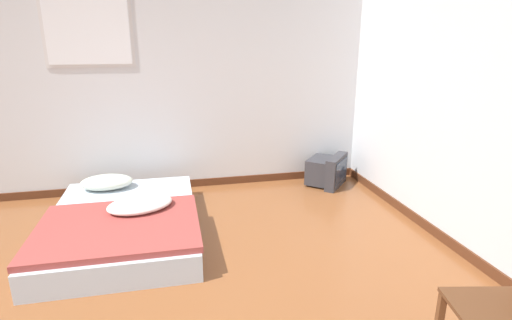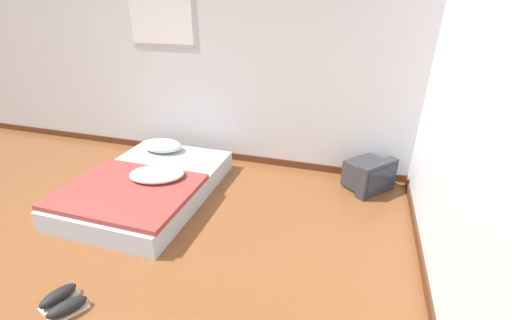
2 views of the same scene
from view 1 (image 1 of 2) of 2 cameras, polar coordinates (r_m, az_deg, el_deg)
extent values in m
cube|color=silver|center=(4.67, -20.83, 10.85)|extent=(8.26, 0.06, 2.60)
cube|color=#562D19|center=(4.90, -19.37, -3.91)|extent=(8.26, 0.02, 0.09)
cube|color=silver|center=(4.63, -22.95, 17.19)|extent=(0.89, 0.01, 0.83)
cube|color=white|center=(4.62, -22.96, 17.19)|extent=(0.82, 0.01, 0.76)
cube|color=#562D19|center=(3.47, 32.11, -14.52)|extent=(0.02, 7.51, 0.09)
cube|color=silver|center=(3.83, -18.32, -8.68)|extent=(1.28, 1.80, 0.22)
ellipsoid|color=silver|center=(4.41, -20.56, -2.98)|extent=(0.52, 0.34, 0.14)
cube|color=#993D38|center=(3.47, -19.05, -9.03)|extent=(1.29, 1.05, 0.05)
ellipsoid|color=silver|center=(3.69, -16.23, -6.07)|extent=(0.66, 0.54, 0.11)
cube|color=#333338|center=(4.94, 9.27, -1.43)|extent=(0.48, 0.49, 0.30)
cube|color=#333338|center=(4.88, 11.39, -1.59)|extent=(0.42, 0.46, 0.37)
cube|color=#283342|center=(4.86, 12.07, -1.59)|extent=(0.28, 0.32, 0.27)
cube|color=#55311A|center=(2.40, 32.05, -18.40)|extent=(0.54, 0.54, 0.02)
camera|label=2|loc=(1.79, 57.61, 18.96)|focal=24.00mm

